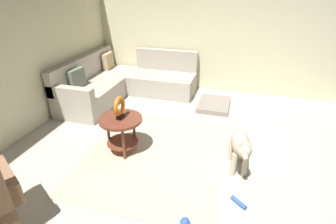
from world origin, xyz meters
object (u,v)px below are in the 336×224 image
(torus_sculpture, at_px, (119,107))
(dog, at_px, (240,145))
(dog_toy_ball, at_px, (185,222))
(sectional_couch, at_px, (124,83))
(dog_bed_mat, at_px, (214,104))
(dog_toy_rope, at_px, (239,202))
(side_table, at_px, (121,126))

(torus_sculpture, distance_m, dog, 1.66)
(dog_toy_ball, bearing_deg, sectional_couch, 34.32)
(sectional_couch, xyz_separation_m, dog_toy_ball, (-2.91, -1.99, -0.24))
(dog_toy_ball, bearing_deg, dog_bed_mat, 0.95)
(dog_toy_ball, distance_m, dog_toy_rope, 0.68)
(dog_bed_mat, bearing_deg, dog_toy_rope, -167.11)
(side_table, bearing_deg, dog_toy_ball, -131.92)
(dog_bed_mat, height_order, dog_toy_ball, dog_toy_ball)
(sectional_couch, relative_size, dog_toy_rope, 11.26)
(dog_toy_rope, bearing_deg, torus_sculpture, 70.48)
(side_table, relative_size, torus_sculpture, 1.84)
(side_table, xyz_separation_m, torus_sculpture, (-0.00, -0.00, 0.29))
(side_table, relative_size, dog, 0.71)
(side_table, height_order, torus_sculpture, torus_sculpture)
(side_table, xyz_separation_m, dog_toy_rope, (-0.59, -1.67, -0.39))
(dog_bed_mat, relative_size, dog_toy_ball, 7.90)
(dog, relative_size, dog_toy_ball, 8.33)
(torus_sculpture, height_order, dog_toy_rope, torus_sculpture)
(side_table, bearing_deg, dog_toy_rope, -109.52)
(dog_bed_mat, relative_size, dog, 0.95)
(sectional_couch, xyz_separation_m, dog, (-1.86, -2.46, 0.09))
(sectional_couch, distance_m, side_table, 2.06)
(dog_toy_rope, bearing_deg, sectional_couch, 45.40)
(side_table, xyz_separation_m, dog, (0.02, -1.63, -0.04))
(sectional_couch, distance_m, dog_bed_mat, 1.96)
(torus_sculpture, xyz_separation_m, dog, (0.02, -1.63, -0.33))
(torus_sculpture, relative_size, dog_bed_mat, 0.41)
(torus_sculpture, relative_size, dog_toy_ball, 3.22)
(dog_bed_mat, height_order, dog, dog)
(side_table, xyz_separation_m, dog_toy_ball, (-1.04, -1.15, -0.37))
(dog_bed_mat, bearing_deg, dog, -164.29)
(torus_sculpture, bearing_deg, dog_toy_rope, -109.52)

